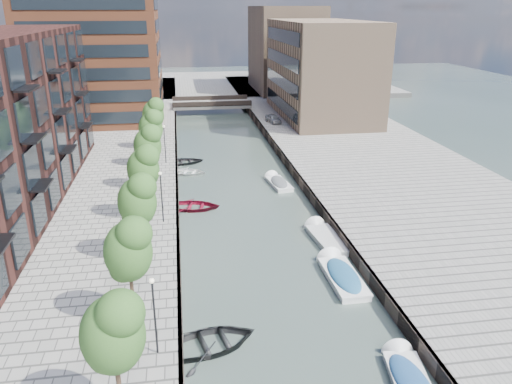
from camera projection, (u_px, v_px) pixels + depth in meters
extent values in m
plane|color=#38473F|center=(232.00, 168.00, 55.43)|extent=(300.00, 300.00, 0.00)
cube|color=gray|center=(370.00, 158.00, 57.57)|extent=(20.00, 140.00, 1.00)
cube|color=#332823|center=(177.00, 167.00, 54.37)|extent=(0.25, 140.00, 1.00)
cube|color=#332823|center=(286.00, 162.00, 56.14)|extent=(0.25, 140.00, 1.00)
cube|color=gray|center=(202.00, 85.00, 110.81)|extent=(80.00, 40.00, 1.00)
cube|color=brown|center=(92.00, 13.00, 70.53)|extent=(18.00, 18.00, 30.00)
cube|color=#94755B|center=(321.00, 69.00, 75.32)|extent=(12.00, 25.00, 14.00)
cube|color=#94755B|center=(285.00, 49.00, 99.04)|extent=(12.00, 20.00, 16.00)
cube|color=gray|center=(211.00, 104.00, 84.60)|extent=(13.00, 6.00, 0.60)
cube|color=#332823|center=(212.00, 104.00, 81.80)|extent=(13.00, 0.40, 0.80)
cube|color=#332823|center=(210.00, 98.00, 86.99)|extent=(13.00, 0.40, 0.80)
ellipsoid|color=#244A1C|center=(112.00, 329.00, 19.01)|extent=(2.50, 2.50, 3.25)
cylinder|color=#382619|center=(132.00, 293.00, 26.44)|extent=(0.20, 0.20, 3.20)
ellipsoid|color=#244A1C|center=(128.00, 247.00, 25.49)|extent=(2.50, 2.50, 3.25)
cylinder|color=#382619|center=(140.00, 237.00, 32.92)|extent=(0.20, 0.20, 3.20)
ellipsoid|color=#244A1C|center=(137.00, 199.00, 31.97)|extent=(2.50, 2.50, 3.25)
cylinder|color=#382619|center=(146.00, 199.00, 39.40)|extent=(0.20, 0.20, 3.20)
ellipsoid|color=#244A1C|center=(143.00, 166.00, 38.45)|extent=(2.50, 2.50, 3.25)
cylinder|color=#382619|center=(150.00, 172.00, 45.88)|extent=(0.20, 0.20, 3.20)
ellipsoid|color=#244A1C|center=(147.00, 143.00, 44.93)|extent=(2.50, 2.50, 3.25)
cylinder|color=#382619|center=(152.00, 151.00, 52.36)|extent=(0.20, 0.20, 3.20)
ellipsoid|color=#244A1C|center=(151.00, 126.00, 51.41)|extent=(2.50, 2.50, 3.25)
cylinder|color=#382619|center=(155.00, 136.00, 58.84)|extent=(0.20, 0.20, 3.20)
ellipsoid|color=#244A1C|center=(153.00, 113.00, 57.89)|extent=(2.50, 2.50, 3.25)
cylinder|color=black|center=(155.00, 318.00, 23.71)|extent=(0.10, 0.10, 4.00)
sphere|color=#FFF2CC|center=(152.00, 281.00, 23.01)|extent=(0.24, 0.24, 0.24)
cylinder|color=black|center=(162.00, 198.00, 38.52)|extent=(0.10, 0.10, 4.00)
sphere|color=#FFF2CC|center=(160.00, 173.00, 37.83)|extent=(0.24, 0.24, 0.24)
cylinder|color=black|center=(165.00, 145.00, 53.34)|extent=(0.10, 0.10, 4.00)
sphere|color=#FFF2CC|center=(164.00, 126.00, 52.64)|extent=(0.24, 0.24, 0.24)
imported|color=black|center=(210.00, 347.00, 26.31)|extent=(5.87, 4.80, 1.06)
imported|color=maroon|center=(193.00, 209.00, 44.33)|extent=(5.36, 4.28, 0.99)
imported|color=white|center=(187.00, 174.00, 53.64)|extent=(4.90, 4.20, 0.86)
imported|color=black|center=(184.00, 163.00, 57.16)|extent=(4.74, 3.59, 0.93)
cube|color=white|center=(412.00, 383.00, 23.27)|extent=(2.39, 4.73, 0.10)
cone|color=white|center=(399.00, 357.00, 25.44)|extent=(1.75, 1.11, 1.64)
ellipsoid|color=navy|center=(412.00, 382.00, 23.25)|extent=(2.15, 4.23, 0.54)
cube|color=silver|center=(328.00, 242.00, 37.90)|extent=(2.32, 5.09, 0.70)
cube|color=silver|center=(328.00, 238.00, 37.77)|extent=(2.41, 5.20, 0.11)
cone|color=silver|center=(316.00, 229.00, 40.11)|extent=(1.91, 1.15, 1.82)
cube|color=white|center=(343.00, 281.00, 32.54)|extent=(1.97, 5.13, 0.72)
cube|color=white|center=(344.00, 276.00, 32.40)|extent=(2.06, 5.24, 0.11)
cone|color=white|center=(331.00, 262.00, 34.87)|extent=(1.90, 1.03, 1.88)
ellipsoid|color=#1C5783|center=(344.00, 275.00, 32.38)|extent=(1.85, 4.68, 0.62)
cube|color=white|center=(279.00, 185.00, 50.01)|extent=(2.11, 4.40, 0.60)
cube|color=white|center=(279.00, 182.00, 49.90)|extent=(2.19, 4.50, 0.09)
cone|color=white|center=(272.00, 178.00, 51.89)|extent=(1.66, 1.03, 1.56)
ellipsoid|color=#52565A|center=(279.00, 182.00, 49.88)|extent=(1.97, 4.02, 0.51)
imported|color=#AEB1B3|center=(273.00, 119.00, 72.47)|extent=(2.11, 3.81, 1.23)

